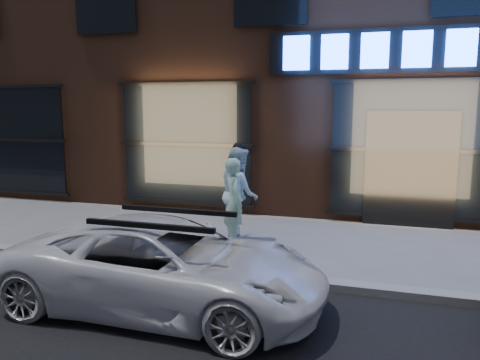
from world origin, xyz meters
name	(u,v)px	position (x,y,z in m)	size (l,w,h in m)	color
ground	(421,299)	(0.00, 0.00, 0.00)	(90.00, 90.00, 0.00)	slate
curb	(422,295)	(0.00, 0.00, 0.06)	(60.00, 0.25, 0.12)	gray
storefront_building	(410,8)	(0.00, 7.99, 5.15)	(30.20, 8.28, 10.30)	#54301E
man_bowtie	(235,203)	(-3.03, 1.50, 0.80)	(0.58, 0.38, 1.60)	#B1E9CE
man_cap	(239,193)	(-3.11, 2.03, 0.88)	(0.85, 0.67, 1.76)	silver
white_suv	(165,265)	(-3.08, -1.20, 0.56)	(1.85, 4.00, 1.11)	white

